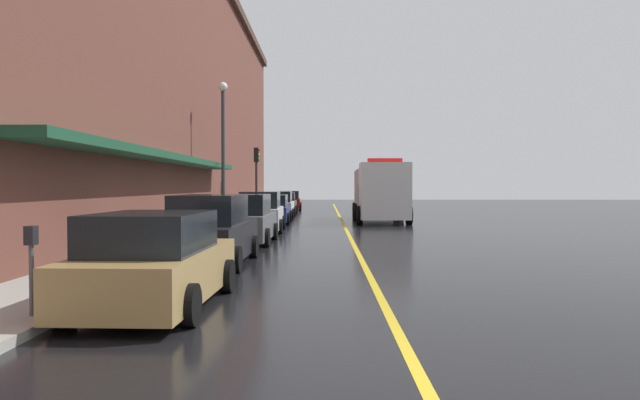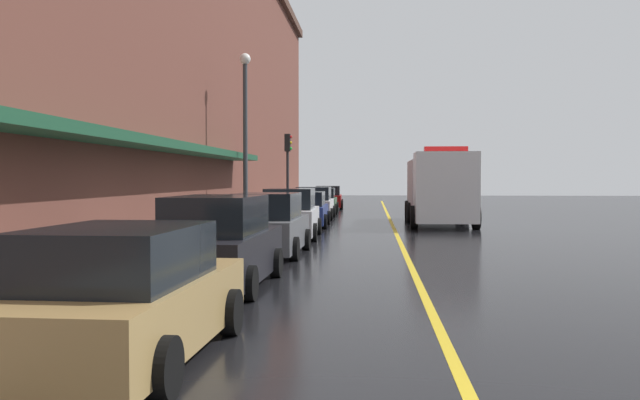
{
  "view_description": "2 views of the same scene",
  "coord_description": "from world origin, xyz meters",
  "px_view_note": "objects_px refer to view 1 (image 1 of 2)",
  "views": [
    {
      "loc": [
        -1.04,
        -6.31,
        2.07
      ],
      "look_at": [
        -1.26,
        24.84,
        1.31
      ],
      "focal_mm": 33.26,
      "sensor_mm": 36.0,
      "label": 1
    },
    {
      "loc": [
        -0.99,
        -4.18,
        2.19
      ],
      "look_at": [
        -2.65,
        18.01,
        1.46
      ],
      "focal_mm": 38.26,
      "sensor_mm": 36.0,
      "label": 2
    }
  ],
  "objects_px": {
    "parked_car_7": "(289,201)",
    "parked_car_4": "(272,210)",
    "traffic_light_near": "(256,168)",
    "street_lamp_left": "(223,138)",
    "box_truck": "(380,192)",
    "parked_car_0": "(155,263)",
    "parked_car_1": "(211,232)",
    "parked_car_3": "(261,213)",
    "parking_meter_0": "(241,205)",
    "parked_car_2": "(245,220)",
    "parked_car_6": "(284,203)",
    "parked_car_5": "(278,205)",
    "parking_meter_1": "(31,254)"
  },
  "relations": [
    {
      "from": "parked_car_5",
      "to": "parked_car_7",
      "type": "bearing_deg",
      "value": -0.61
    },
    {
      "from": "parked_car_5",
      "to": "street_lamp_left",
      "type": "xyz_separation_m",
      "value": [
        -1.94,
        -9.45,
        3.6
      ]
    },
    {
      "from": "parked_car_7",
      "to": "box_truck",
      "type": "bearing_deg",
      "value": -159.9
    },
    {
      "from": "parking_meter_1",
      "to": "street_lamp_left",
      "type": "xyz_separation_m",
      "value": [
        -0.6,
        20.13,
        3.34
      ]
    },
    {
      "from": "parked_car_3",
      "to": "street_lamp_left",
      "type": "xyz_separation_m",
      "value": [
        -2.05,
        2.12,
        3.56
      ]
    },
    {
      "from": "parked_car_0",
      "to": "parked_car_4",
      "type": "xyz_separation_m",
      "value": [
        -0.01,
        22.41,
        -0.02
      ]
    },
    {
      "from": "parked_car_7",
      "to": "parking_meter_1",
      "type": "relative_size",
      "value": 3.5
    },
    {
      "from": "box_truck",
      "to": "traffic_light_near",
      "type": "distance_m",
      "value": 8.07
    },
    {
      "from": "parked_car_7",
      "to": "parking_meter_1",
      "type": "height_order",
      "value": "parked_car_7"
    },
    {
      "from": "parking_meter_1",
      "to": "traffic_light_near",
      "type": "relative_size",
      "value": 0.31
    },
    {
      "from": "parked_car_3",
      "to": "box_truck",
      "type": "xyz_separation_m",
      "value": [
        6.1,
        7.86,
        0.83
      ]
    },
    {
      "from": "traffic_light_near",
      "to": "parked_car_1",
      "type": "bearing_deg",
      "value": -86.58
    },
    {
      "from": "parking_meter_1",
      "to": "parked_car_1",
      "type": "bearing_deg",
      "value": 78.64
    },
    {
      "from": "parked_car_0",
      "to": "street_lamp_left",
      "type": "distance_m",
      "value": 19.26
    },
    {
      "from": "parked_car_1",
      "to": "parking_meter_0",
      "type": "xyz_separation_m",
      "value": [
        -1.36,
        15.02,
        0.21
      ]
    },
    {
      "from": "parked_car_7",
      "to": "parked_car_3",
      "type": "bearing_deg",
      "value": 178.55
    },
    {
      "from": "parked_car_0",
      "to": "parked_car_1",
      "type": "distance_m",
      "value": 5.44
    },
    {
      "from": "parked_car_6",
      "to": "parked_car_7",
      "type": "relative_size",
      "value": 1.02
    },
    {
      "from": "parked_car_2",
      "to": "parking_meter_0",
      "type": "relative_size",
      "value": 3.33
    },
    {
      "from": "parked_car_1",
      "to": "parked_car_4",
      "type": "relative_size",
      "value": 0.98
    },
    {
      "from": "parked_car_6",
      "to": "parked_car_2",
      "type": "bearing_deg",
      "value": 179.23
    },
    {
      "from": "parked_car_3",
      "to": "parked_car_1",
      "type": "bearing_deg",
      "value": 178.22
    },
    {
      "from": "parking_meter_0",
      "to": "parking_meter_1",
      "type": "relative_size",
      "value": 1.0
    },
    {
      "from": "parked_car_3",
      "to": "parked_car_6",
      "type": "distance_m",
      "value": 17.42
    },
    {
      "from": "traffic_light_near",
      "to": "street_lamp_left",
      "type": "bearing_deg",
      "value": -94.52
    },
    {
      "from": "parked_car_0",
      "to": "parking_meter_1",
      "type": "height_order",
      "value": "parked_car_0"
    },
    {
      "from": "parked_car_0",
      "to": "traffic_light_near",
      "type": "bearing_deg",
      "value": 4.68
    },
    {
      "from": "parking_meter_0",
      "to": "parked_car_6",
      "type": "bearing_deg",
      "value": 84.39
    },
    {
      "from": "parking_meter_1",
      "to": "street_lamp_left",
      "type": "relative_size",
      "value": 0.19
    },
    {
      "from": "parked_car_7",
      "to": "parked_car_5",
      "type": "bearing_deg",
      "value": 178.26
    },
    {
      "from": "parked_car_5",
      "to": "box_truck",
      "type": "distance_m",
      "value": 7.28
    },
    {
      "from": "box_truck",
      "to": "parked_car_3",
      "type": "bearing_deg",
      "value": -37.12
    },
    {
      "from": "parked_car_6",
      "to": "traffic_light_near",
      "type": "height_order",
      "value": "traffic_light_near"
    },
    {
      "from": "parked_car_7",
      "to": "parked_car_4",
      "type": "bearing_deg",
      "value": 178.55
    },
    {
      "from": "parked_car_4",
      "to": "traffic_light_near",
      "type": "height_order",
      "value": "traffic_light_near"
    },
    {
      "from": "parked_car_0",
      "to": "parked_car_7",
      "type": "relative_size",
      "value": 0.98
    },
    {
      "from": "parked_car_6",
      "to": "parked_car_7",
      "type": "bearing_deg",
      "value": -1.26
    },
    {
      "from": "parked_car_1",
      "to": "parked_car_2",
      "type": "bearing_deg",
      "value": 0.14
    },
    {
      "from": "parked_car_7",
      "to": "parked_car_6",
      "type": "bearing_deg",
      "value": 178.17
    },
    {
      "from": "parking_meter_0",
      "to": "parked_car_3",
      "type": "bearing_deg",
      "value": -68.98
    },
    {
      "from": "parked_car_4",
      "to": "street_lamp_left",
      "type": "bearing_deg",
      "value": 149.78
    },
    {
      "from": "parked_car_4",
      "to": "street_lamp_left",
      "type": "distance_m",
      "value": 5.52
    },
    {
      "from": "parked_car_0",
      "to": "traffic_light_near",
      "type": "xyz_separation_m",
      "value": [
        -1.37,
        27.17,
        2.39
      ]
    },
    {
      "from": "parked_car_0",
      "to": "parking_meter_0",
      "type": "relative_size",
      "value": 3.43
    },
    {
      "from": "parked_car_6",
      "to": "parking_meter_1",
      "type": "bearing_deg",
      "value": 176.72
    },
    {
      "from": "parked_car_1",
      "to": "parked_car_4",
      "type": "height_order",
      "value": "parked_car_1"
    },
    {
      "from": "parked_car_6",
      "to": "parking_meter_0",
      "type": "xyz_separation_m",
      "value": [
        -1.34,
        -13.65,
        0.32
      ]
    },
    {
      "from": "traffic_light_near",
      "to": "parked_car_4",
      "type": "bearing_deg",
      "value": -73.98
    },
    {
      "from": "parked_car_4",
      "to": "parking_meter_1",
      "type": "distance_m",
      "value": 23.79
    },
    {
      "from": "parked_car_0",
      "to": "parked_car_5",
      "type": "height_order",
      "value": "parked_car_5"
    }
  ]
}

